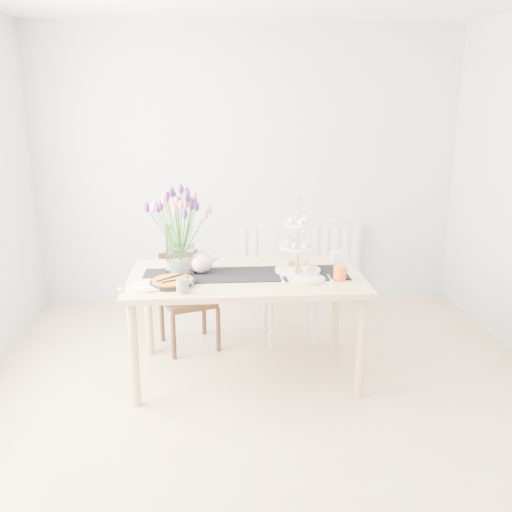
{
  "coord_description": "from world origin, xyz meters",
  "views": [
    {
      "loc": [
        -0.31,
        -2.91,
        1.87
      ],
      "look_at": [
        -0.05,
        0.59,
        0.9
      ],
      "focal_mm": 38.0,
      "sensor_mm": 36.0,
      "label": 1
    }
  ],
  "objects": [
    {
      "name": "radiator",
      "position": [
        0.5,
        2.19,
        0.45
      ],
      "size": [
        1.2,
        0.08,
        0.6
      ],
      "primitive_type": "cube",
      "color": "white",
      "rests_on": "room_shell"
    },
    {
      "name": "tart_tin",
      "position": [
        -0.61,
        0.47,
        0.77
      ],
      "size": [
        0.3,
        0.3,
        0.04
      ],
      "rotation": [
        0.0,
        0.0,
        0.32
      ],
      "color": "black",
      "rests_on": "dining_table"
    },
    {
      "name": "plate_left",
      "position": [
        -0.76,
        0.43,
        0.76
      ],
      "size": [
        0.31,
        0.31,
        0.01
      ],
      "primitive_type": "cylinder",
      "rotation": [
        0.0,
        0.0,
        0.23
      ],
      "color": "silver",
      "rests_on": "dining_table"
    },
    {
      "name": "room_shell",
      "position": [
        0.0,
        0.0,
        1.3
      ],
      "size": [
        4.5,
        4.5,
        4.5
      ],
      "color": "tan",
      "rests_on": "ground"
    },
    {
      "name": "teapot",
      "position": [
        -0.42,
        0.7,
        0.83
      ],
      "size": [
        0.3,
        0.27,
        0.17
      ],
      "primitive_type": null,
      "rotation": [
        0.0,
        0.0,
        0.23
      ],
      "color": "silver",
      "rests_on": "dining_table"
    },
    {
      "name": "dining_table",
      "position": [
        -0.12,
        0.64,
        0.67
      ],
      "size": [
        1.6,
        0.9,
        0.75
      ],
      "color": "tan",
      "rests_on": "ground"
    },
    {
      "name": "plate_right",
      "position": [
        0.28,
        0.5,
        0.76
      ],
      "size": [
        0.26,
        0.26,
        0.01
      ],
      "primitive_type": "cylinder",
      "rotation": [
        0.0,
        0.0,
        -0.01
      ],
      "color": "silver",
      "rests_on": "dining_table"
    },
    {
      "name": "cake_stand",
      "position": [
        0.25,
        0.68,
        0.88
      ],
      "size": [
        0.32,
        0.32,
        0.47
      ],
      "rotation": [
        0.0,
        0.0,
        0.31
      ],
      "color": "gold",
      "rests_on": "dining_table"
    },
    {
      "name": "mug_grey",
      "position": [
        -0.53,
        0.3,
        0.8
      ],
      "size": [
        0.09,
        0.09,
        0.09
      ],
      "primitive_type": "cylinder",
      "rotation": [
        0.0,
        0.0,
        0.17
      ],
      "color": "slate",
      "rests_on": "dining_table"
    },
    {
      "name": "mug_orange",
      "position": [
        0.5,
        0.48,
        0.8
      ],
      "size": [
        0.11,
        0.11,
        0.1
      ],
      "primitive_type": "cylinder",
      "rotation": [
        0.0,
        0.0,
        0.64
      ],
      "color": "#EB561A",
      "rests_on": "dining_table"
    },
    {
      "name": "chair_brown",
      "position": [
        -0.57,
        1.21,
        0.43
      ],
      "size": [
        0.49,
        0.49,
        0.75
      ],
      "rotation": [
        0.0,
        0.0,
        0.34
      ],
      "color": "#342013",
      "rests_on": "ground"
    },
    {
      "name": "tulip_vase",
      "position": [
        -0.56,
        0.74,
        1.13
      ],
      "size": [
        0.68,
        0.68,
        0.58
      ],
      "rotation": [
        0.0,
        0.0,
        0.0
      ],
      "color": "silver",
      "rests_on": "dining_table"
    },
    {
      "name": "cream_jug",
      "position": [
        0.56,
        0.87,
        0.8
      ],
      "size": [
        0.1,
        0.1,
        0.09
      ],
      "primitive_type": "cylinder",
      "rotation": [
        0.0,
        0.0,
        -0.15
      ],
      "color": "white",
      "rests_on": "dining_table"
    },
    {
      "name": "table_runner",
      "position": [
        -0.12,
        0.64,
        0.75
      ],
      "size": [
        1.4,
        0.35,
        0.01
      ],
      "primitive_type": "cube",
      "color": "black",
      "rests_on": "dining_table"
    },
    {
      "name": "chair_white",
      "position": [
        0.27,
        1.32,
        0.55
      ],
      "size": [
        0.48,
        0.48,
        0.94
      ],
      "rotation": [
        0.0,
        0.0,
        0.03
      ],
      "color": "silver",
      "rests_on": "ground"
    }
  ]
}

